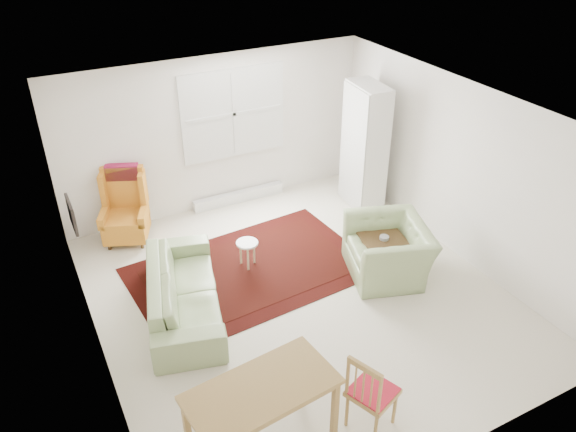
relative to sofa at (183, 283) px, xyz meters
name	(u,v)px	position (x,y,z in m)	size (l,w,h in m)	color
room	(293,205)	(1.44, -0.18, 0.83)	(5.04, 5.54, 2.51)	beige
rug	(250,270)	(1.07, 0.38, -0.41)	(3.19, 2.05, 0.03)	black
sofa	(183,283)	(0.00, 0.00, 0.00)	(2.13, 0.83, 0.86)	#899E69
armchair	(389,245)	(2.73, -0.52, 0.02)	(1.15, 1.01, 0.90)	#899E69
wingback_chair	(123,208)	(-0.24, 1.95, 0.13)	(0.65, 0.69, 1.12)	orange
coffee_table	(383,253)	(2.74, -0.40, -0.19)	(0.59, 0.59, 0.48)	#412A14
stool	(248,254)	(1.09, 0.50, -0.22)	(0.30, 0.30, 0.41)	white
cabinet	(365,147)	(3.50, 1.25, 0.60)	(0.43, 0.82, 2.06)	silver
desk	(263,420)	(0.00, -2.30, 0.00)	(1.35, 0.68, 0.86)	#A17C40
desk_chair	(373,390)	(1.08, -2.51, 0.04)	(0.41, 0.41, 0.95)	#A17C40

